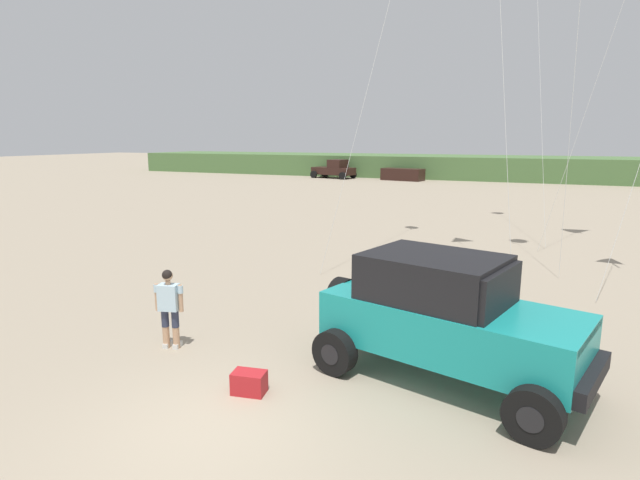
# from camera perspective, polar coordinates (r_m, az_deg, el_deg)

# --- Properties ---
(ground_plane) EXTENTS (220.00, 220.00, 0.00)m
(ground_plane) POSITION_cam_1_polar(r_m,az_deg,el_deg) (8.27, -11.83, -20.01)
(ground_plane) COLOR gray
(dune_ridge) EXTENTS (90.00, 9.65, 2.32)m
(dune_ridge) POSITION_cam_1_polar(r_m,az_deg,el_deg) (57.71, 21.33, 7.51)
(dune_ridge) COLOR #4C703D
(dune_ridge) RESTS_ON ground_plane
(jeep) EXTENTS (5.02, 3.40, 2.26)m
(jeep) POSITION_cam_1_polar(r_m,az_deg,el_deg) (9.32, 13.96, -8.23)
(jeep) COLOR teal
(jeep) RESTS_ON ground_plane
(person_watching) EXTENTS (0.61, 0.38, 1.67)m
(person_watching) POSITION_cam_1_polar(r_m,az_deg,el_deg) (10.91, -16.48, -6.92)
(person_watching) COLOR tan
(person_watching) RESTS_ON ground_plane
(cooler_box) EXTENTS (0.61, 0.45, 0.38)m
(cooler_box) POSITION_cam_1_polar(r_m,az_deg,el_deg) (9.07, -7.92, -15.49)
(cooler_box) COLOR #B21E23
(cooler_box) RESTS_ON ground_plane
(distant_pickup) EXTENTS (4.90, 3.26, 1.98)m
(distant_pickup) POSITION_cam_1_polar(r_m,az_deg,el_deg) (55.11, 1.62, 7.89)
(distant_pickup) COLOR black
(distant_pickup) RESTS_ON ground_plane
(distant_sedan) EXTENTS (4.45, 2.47, 1.20)m
(distant_sedan) POSITION_cam_1_polar(r_m,az_deg,el_deg) (52.88, 9.21, 7.24)
(distant_sedan) COLOR black
(distant_sedan) RESTS_ON ground_plane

